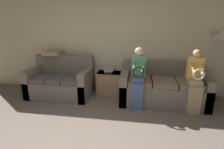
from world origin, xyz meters
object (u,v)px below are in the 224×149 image
at_px(child_right_seated, 195,79).
at_px(throw_pillow, 53,53).
at_px(couch_side, 61,82).
at_px(side_shelf, 109,83).
at_px(floor_lamp, 221,40).
at_px(child_left_seated, 138,76).
at_px(book_stack, 109,70).
at_px(couch_main, 162,88).

xyz_separation_m(child_right_seated, throw_pillow, (-3.27, 0.67, 0.33)).
relative_size(couch_side, throw_pillow, 3.52).
bearing_deg(couch_side, child_right_seated, -7.41).
distance_m(child_right_seated, side_shelf, 1.98).
xyz_separation_m(side_shelf, throw_pillow, (-1.45, 0.01, 0.72)).
bearing_deg(throw_pillow, floor_lamp, 0.57).
height_order(child_left_seated, book_stack, child_left_seated).
relative_size(side_shelf, floor_lamp, 0.38).
relative_size(child_right_seated, throw_pillow, 2.96).
bearing_deg(child_left_seated, floor_lamp, 22.10).
relative_size(couch_main, throw_pillow, 4.38).
bearing_deg(throw_pillow, side_shelf, -0.38).
distance_m(child_right_seated, floor_lamp, 1.19).
height_order(couch_side, floor_lamp, floor_lamp).
relative_size(couch_main, child_right_seated, 1.48).
bearing_deg(child_left_seated, couch_main, 34.75).
relative_size(child_right_seated, floor_lamp, 0.78).
bearing_deg(floor_lamp, child_left_seated, -157.90).
bearing_deg(couch_main, throw_pillow, 173.90).
xyz_separation_m(couch_side, child_left_seated, (1.87, -0.39, 0.37)).
relative_size(couch_side, child_left_seated, 1.17).
xyz_separation_m(side_shelf, floor_lamp, (2.47, 0.05, 1.09)).
xyz_separation_m(child_left_seated, floor_lamp, (1.75, 0.71, 0.68)).
xyz_separation_m(couch_side, side_shelf, (1.15, 0.28, -0.05)).
bearing_deg(side_shelf, couch_side, -166.39).
relative_size(child_left_seated, book_stack, 4.17).
relative_size(child_right_seated, side_shelf, 2.08).
xyz_separation_m(child_left_seated, child_right_seated, (1.10, -0.00, -0.02)).
relative_size(child_left_seated, side_shelf, 2.11).
bearing_deg(couch_main, book_stack, 167.54).
distance_m(couch_main, book_stack, 1.33).
bearing_deg(child_left_seated, throw_pillow, 162.74).
bearing_deg(side_shelf, child_right_seated, -20.04).
bearing_deg(side_shelf, child_left_seated, -42.63).
height_order(child_left_seated, throw_pillow, child_left_seated).
bearing_deg(side_shelf, book_stack, -7.02).
height_order(couch_main, floor_lamp, floor_lamp).
distance_m(child_left_seated, floor_lamp, 2.01).
xyz_separation_m(child_left_seated, side_shelf, (-0.72, 0.66, -0.42)).
height_order(side_shelf, floor_lamp, floor_lamp).
bearing_deg(child_right_seated, couch_side, 172.59).
distance_m(child_left_seated, side_shelf, 1.06).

